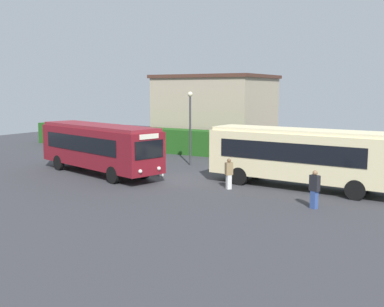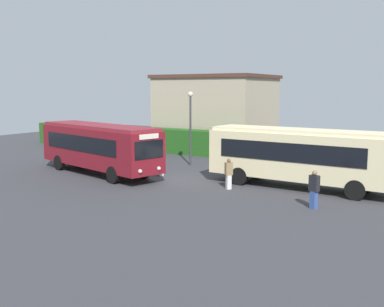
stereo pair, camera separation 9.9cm
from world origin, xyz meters
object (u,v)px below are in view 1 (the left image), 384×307
(person_left, at_px, (139,157))
(bus_maroon, at_px, (99,146))
(bus_cream, at_px, (301,155))
(person_center, at_px, (161,161))
(person_right, at_px, (229,173))
(traffic_cone, at_px, (96,150))
(lamppost, at_px, (190,119))
(person_far, at_px, (314,188))

(person_left, bearing_deg, bus_maroon, -93.72)
(bus_cream, height_order, person_center, bus_cream)
(person_right, relative_size, traffic_cone, 2.78)
(person_left, relative_size, person_center, 0.94)
(person_right, relative_size, lamppost, 0.32)
(traffic_cone, distance_m, lamppost, 10.47)
(bus_cream, height_order, person_right, bus_cream)
(lamppost, bearing_deg, person_right, -44.43)
(person_left, relative_size, person_right, 1.00)
(person_right, bearing_deg, traffic_cone, -165.44)
(person_far, bearing_deg, person_left, -84.64)
(person_left, bearing_deg, person_center, 7.61)
(person_center, distance_m, person_far, 10.90)
(person_far, relative_size, traffic_cone, 2.92)
(bus_maroon, xyz_separation_m, traffic_cone, (-6.76, 7.15, -1.52))
(bus_maroon, distance_m, person_center, 4.08)
(bus_cream, xyz_separation_m, person_right, (-3.28, -2.15, -0.97))
(bus_maroon, distance_m, person_right, 9.09)
(bus_maroon, xyz_separation_m, bus_cream, (12.32, 2.33, 0.04))
(traffic_cone, relative_size, lamppost, 0.12)
(traffic_cone, bearing_deg, bus_cream, -14.18)
(person_center, bearing_deg, person_left, -74.04)
(bus_cream, bearing_deg, person_center, -170.99)
(lamppost, bearing_deg, person_left, -116.52)
(bus_cream, height_order, traffic_cone, bus_cream)
(person_left, relative_size, person_far, 0.96)
(person_right, bearing_deg, person_far, 19.82)
(person_center, bearing_deg, bus_cream, 131.26)
(bus_cream, xyz_separation_m, person_far, (1.83, -3.87, -0.93))
(person_left, bearing_deg, person_right, 11.69)
(person_left, height_order, person_far, person_far)
(person_center, xyz_separation_m, person_right, (5.35, -1.34, -0.06))
(person_left, bearing_deg, traffic_cone, 177.02)
(person_right, bearing_deg, person_center, -155.66)
(person_right, distance_m, lamppost, 8.52)
(person_center, distance_m, person_right, 5.52)
(person_left, relative_size, traffic_cone, 2.80)
(person_center, bearing_deg, person_far, 109.58)
(bus_cream, distance_m, person_right, 4.04)
(bus_cream, xyz_separation_m, person_left, (-10.90, 0.00, -0.97))
(person_right, xyz_separation_m, lamppost, (-5.84, 5.73, 2.39))
(lamppost, bearing_deg, person_far, -34.20)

